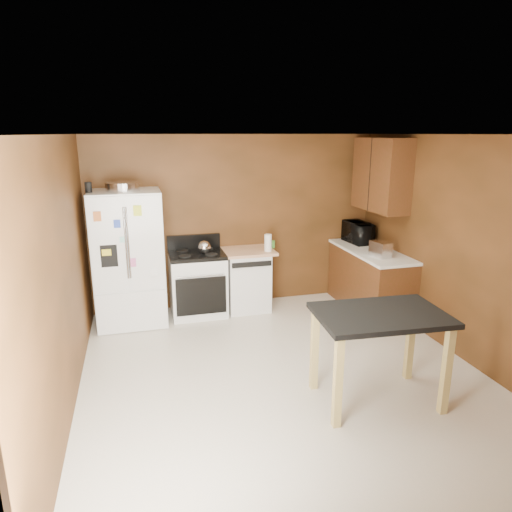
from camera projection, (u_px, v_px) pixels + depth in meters
name	position (u px, v px, depth m)	size (l,w,h in m)	color
floor	(282.00, 373.00, 4.94)	(4.50, 4.50, 0.00)	beige
ceiling	(286.00, 134.00, 4.29)	(4.50, 4.50, 0.00)	white
wall_back	(236.00, 222.00, 6.71)	(4.20, 4.20, 0.00)	brown
wall_front	(412.00, 370.00, 2.51)	(4.20, 4.20, 0.00)	brown
wall_left	(62.00, 278.00, 4.09)	(4.50, 4.50, 0.00)	brown
wall_right	(461.00, 249.00, 5.13)	(4.50, 4.50, 0.00)	brown
roasting_pan	(123.00, 186.00, 5.82)	(0.43, 0.43, 0.11)	silver
pen_cup	(88.00, 187.00, 5.64)	(0.08, 0.08, 0.13)	black
kettle	(204.00, 247.00, 6.28)	(0.18, 0.18, 0.18)	silver
paper_towel	(268.00, 243.00, 6.45)	(0.10, 0.10, 0.24)	white
green_canister	(272.00, 244.00, 6.66)	(0.09, 0.09, 0.10)	#51B646
toaster	(381.00, 249.00, 6.13)	(0.17, 0.28, 0.21)	silver
microwave	(358.00, 233.00, 6.92)	(0.51, 0.35, 0.28)	black
refrigerator	(129.00, 258.00, 6.06)	(0.90, 0.80, 1.80)	white
gas_range	(198.00, 283.00, 6.46)	(0.76, 0.68, 1.10)	white
dishwasher	(247.00, 279.00, 6.66)	(0.78, 0.63, 0.89)	white
right_cabinets	(373.00, 249.00, 6.54)	(0.63, 1.58, 2.45)	#5B2B19
island	(380.00, 327.00, 4.25)	(1.24, 0.87, 0.91)	black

